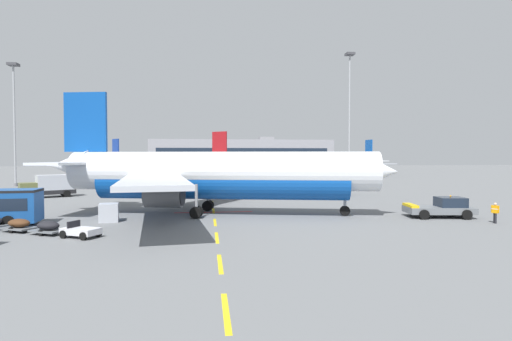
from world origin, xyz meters
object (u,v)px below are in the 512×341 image
object	(u,v)px
airliner_foreground	(217,175)
pushback_tug	(441,208)
airliner_far_center	(99,164)
apron_light_mast_far	(350,104)
airliner_mid_left	(265,165)
baggage_train	(34,226)
ground_crew_worker	(495,211)
apron_light_mast_near	(14,109)
uld_cargo_container	(109,213)
fuel_service_truck	(49,186)
catering_truck	(331,184)
airliner_far_right	(351,164)

from	to	relation	value
airliner_foreground	pushback_tug	distance (m)	21.64
airliner_far_center	apron_light_mast_far	size ratio (longest dim) A/B	1.00
airliner_mid_left	apron_light_mast_far	world-z (taller)	apron_light_mast_far
baggage_train	ground_crew_worker	distance (m)	37.33
airliner_foreground	airliner_far_center	size ratio (longest dim) A/B	1.25
apron_light_mast_near	apron_light_mast_far	world-z (taller)	apron_light_mast_far
ground_crew_worker	uld_cargo_container	world-z (taller)	ground_crew_worker
fuel_service_truck	uld_cargo_container	bearing A→B (deg)	-59.99
catering_truck	baggage_train	world-z (taller)	catering_truck
pushback_tug	fuel_service_truck	size ratio (longest dim) A/B	0.87
catering_truck	apron_light_mast_far	bearing A→B (deg)	64.79
airliner_far_right	uld_cargo_container	bearing A→B (deg)	-121.29
airliner_far_center	catering_truck	xyz separation A→B (m)	(50.21, -66.83, -1.80)
ground_crew_worker	airliner_far_center	bearing A→B (deg)	120.96
apron_light_mast_near	apron_light_mast_far	distance (m)	67.22
uld_cargo_container	apron_light_mast_near	distance (m)	56.37
fuel_service_truck	uld_cargo_container	size ratio (longest dim) A/B	3.97
pushback_tug	airliner_mid_left	distance (m)	55.31
airliner_far_center	apron_light_mast_near	size ratio (longest dim) A/B	1.17
baggage_train	ground_crew_worker	size ratio (longest dim) A/B	6.12
fuel_service_truck	ground_crew_worker	size ratio (longest dim) A/B	4.08
airliner_foreground	uld_cargo_container	distance (m)	10.58
uld_cargo_container	fuel_service_truck	bearing A→B (deg)	120.01
airliner_far_center	baggage_train	world-z (taller)	airliner_far_center
fuel_service_truck	ground_crew_worker	bearing A→B (deg)	-31.27
catering_truck	uld_cargo_container	xyz separation A→B (m)	(-26.98, -22.01, -0.85)
airliner_mid_left	ground_crew_worker	world-z (taller)	airliner_mid_left
catering_truck	apron_light_mast_far	distance (m)	32.01
airliner_far_right	fuel_service_truck	distance (m)	96.62
airliner_far_right	baggage_train	xyz separation A→B (m)	(-59.66, -95.94, -2.95)
pushback_tug	baggage_train	bearing A→B (deg)	-173.84
ground_crew_worker	apron_light_mast_far	size ratio (longest dim) A/B	0.06
airliner_foreground	apron_light_mast_near	bearing A→B (deg)	131.06
airliner_foreground	airliner_mid_left	bearing A→B (deg)	76.42
airliner_far_right	fuel_service_truck	size ratio (longest dim) A/B	4.23
airliner_far_right	airliner_mid_left	bearing A→B (deg)	-131.87
uld_cargo_container	airliner_mid_left	bearing A→B (deg)	67.98
airliner_foreground	catering_truck	xyz separation A→B (m)	(17.46, 18.64, -2.30)
catering_truck	ground_crew_worker	distance (m)	27.62
pushback_tug	airliner_far_center	world-z (taller)	airliner_far_center
catering_truck	airliner_far_center	bearing A→B (deg)	126.92
airliner_far_center	airliner_foreground	bearing A→B (deg)	-69.03
fuel_service_truck	ground_crew_worker	xyz separation A→B (m)	(46.47, -28.22, -0.62)
airliner_foreground	baggage_train	xyz separation A→B (m)	(-13.82, -8.22, -3.42)
catering_truck	baggage_train	bearing A→B (deg)	-139.35
fuel_service_truck	airliner_far_right	bearing A→B (deg)	44.58
airliner_far_right	baggage_train	world-z (taller)	airliner_far_right
airliner_mid_left	uld_cargo_container	bearing A→B (deg)	-112.02
baggage_train	ground_crew_worker	world-z (taller)	ground_crew_worker
airliner_mid_left	ground_crew_worker	size ratio (longest dim) A/B	16.69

